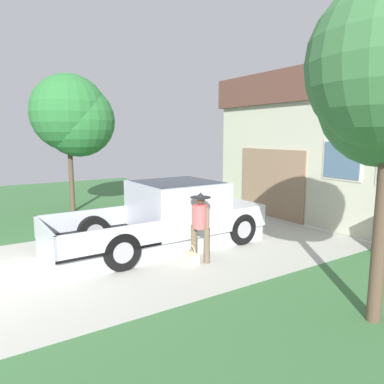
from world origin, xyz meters
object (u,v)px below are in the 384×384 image
at_px(house_with_garage, 372,144).
at_px(neighbor_tree, 72,115).
at_px(person_with_hat, 200,222).
at_px(handbag, 192,258).
at_px(pickup_truck, 173,217).

bearing_deg(house_with_garage, neighbor_tree, -123.07).
bearing_deg(neighbor_tree, person_with_hat, 7.78).
distance_m(handbag, house_with_garage, 8.60).
xyz_separation_m(pickup_truck, person_with_hat, (1.35, -0.07, 0.16)).
xyz_separation_m(person_with_hat, house_with_garage, (-0.94, 7.97, 1.56)).
height_order(pickup_truck, person_with_hat, pickup_truck).
height_order(pickup_truck, neighbor_tree, neighbor_tree).
height_order(person_with_hat, handbag, person_with_hat).
height_order(person_with_hat, neighbor_tree, neighbor_tree).
xyz_separation_m(person_with_hat, handbag, (0.03, -0.25, -0.76)).
height_order(pickup_truck, handbag, pickup_truck).
bearing_deg(handbag, pickup_truck, 167.11).
bearing_deg(pickup_truck, neighbor_tree, -170.25).
xyz_separation_m(pickup_truck, handbag, (1.38, -0.32, -0.59)).
distance_m(person_with_hat, neighbor_tree, 7.26).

